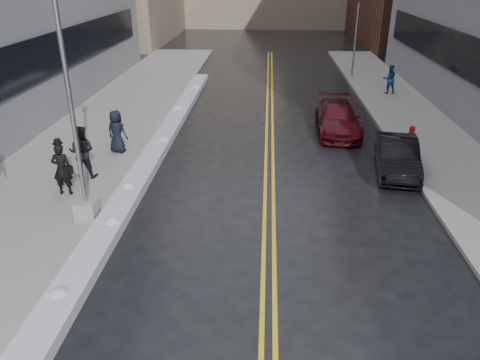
# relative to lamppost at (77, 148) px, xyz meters

# --- Properties ---
(ground) EXTENTS (160.00, 160.00, 0.00)m
(ground) POSITION_rel_lamppost_xyz_m (3.30, -2.00, -2.53)
(ground) COLOR black
(ground) RESTS_ON ground
(sidewalk_west) EXTENTS (5.50, 50.00, 0.15)m
(sidewalk_west) POSITION_rel_lamppost_xyz_m (-2.45, 8.00, -2.46)
(sidewalk_west) COLOR gray
(sidewalk_west) RESTS_ON ground
(sidewalk_east) EXTENTS (4.00, 50.00, 0.15)m
(sidewalk_east) POSITION_rel_lamppost_xyz_m (13.30, 8.00, -2.46)
(sidewalk_east) COLOR gray
(sidewalk_east) RESTS_ON ground
(lane_line_left) EXTENTS (0.12, 50.00, 0.01)m
(lane_line_left) POSITION_rel_lamppost_xyz_m (5.65, 8.00, -2.53)
(lane_line_left) COLOR gold
(lane_line_left) RESTS_ON ground
(lane_line_right) EXTENTS (0.12, 50.00, 0.01)m
(lane_line_right) POSITION_rel_lamppost_xyz_m (5.95, 8.00, -2.53)
(lane_line_right) COLOR gold
(lane_line_right) RESTS_ON ground
(snow_ridge) EXTENTS (0.90, 30.00, 0.34)m
(snow_ridge) POSITION_rel_lamppost_xyz_m (0.85, 6.00, -2.36)
(snow_ridge) COLOR silver
(snow_ridge) RESTS_ON ground
(lamppost) EXTENTS (0.65, 0.65, 7.62)m
(lamppost) POSITION_rel_lamppost_xyz_m (0.00, 0.00, 0.00)
(lamppost) COLOR gray
(lamppost) RESTS_ON sidewalk_west
(fire_hydrant) EXTENTS (0.26, 0.26, 0.73)m
(fire_hydrant) POSITION_rel_lamppost_xyz_m (12.30, 8.00, -1.98)
(fire_hydrant) COLOR maroon
(fire_hydrant) RESTS_ON sidewalk_east
(traffic_signal) EXTENTS (0.16, 0.20, 6.00)m
(traffic_signal) POSITION_rel_lamppost_xyz_m (11.80, 22.00, 0.87)
(traffic_signal) COLOR gray
(traffic_signal) RESTS_ON sidewalk_east
(pedestrian_fedora) EXTENTS (0.71, 0.49, 1.88)m
(pedestrian_fedora) POSITION_rel_lamppost_xyz_m (-1.40, 1.66, -1.44)
(pedestrian_fedora) COLOR black
(pedestrian_fedora) RESTS_ON sidewalk_west
(pedestrian_b) EXTENTS (1.01, 0.80, 2.01)m
(pedestrian_b) POSITION_rel_lamppost_xyz_m (-1.25, 3.16, -1.38)
(pedestrian_b) COLOR black
(pedestrian_b) RESTS_ON sidewalk_west
(pedestrian_c) EXTENTS (1.04, 0.83, 1.84)m
(pedestrian_c) POSITION_rel_lamppost_xyz_m (-0.73, 5.81, -1.46)
(pedestrian_c) COLOR black
(pedestrian_c) RESTS_ON sidewalk_west
(pedestrian_east) EXTENTS (0.90, 0.71, 1.78)m
(pedestrian_east) POSITION_rel_lamppost_xyz_m (13.27, 16.95, -1.49)
(pedestrian_east) COLOR navy
(pedestrian_east) RESTS_ON sidewalk_east
(car_black) EXTENTS (2.03, 4.35, 1.38)m
(car_black) POSITION_rel_lamppost_xyz_m (10.80, 4.62, -1.84)
(car_black) COLOR black
(car_black) RESTS_ON ground
(car_maroon) EXTENTS (2.13, 4.97, 1.43)m
(car_maroon) POSITION_rel_lamppost_xyz_m (9.11, 9.48, -1.82)
(car_maroon) COLOR #3D090F
(car_maroon) RESTS_ON ground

